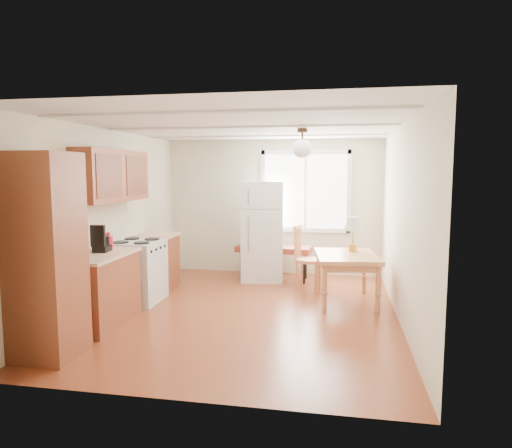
% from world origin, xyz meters
% --- Properties ---
extents(room_shell, '(4.60, 5.60, 2.62)m').
position_xyz_m(room_shell, '(0.00, 0.00, 1.25)').
color(room_shell, '#602613').
rests_on(room_shell, ground).
extents(kitchen_run, '(0.65, 3.40, 2.20)m').
position_xyz_m(kitchen_run, '(-1.72, -0.63, 0.84)').
color(kitchen_run, brown).
rests_on(kitchen_run, ground).
extents(window_unit, '(1.64, 0.05, 1.51)m').
position_xyz_m(window_unit, '(0.60, 2.47, 1.55)').
color(window_unit, white).
rests_on(window_unit, room_shell).
extents(pendant_light, '(0.26, 0.26, 0.40)m').
position_xyz_m(pendant_light, '(0.70, 0.40, 2.24)').
color(pendant_light, '#2E2114').
rests_on(pendant_light, room_shell).
extents(refrigerator, '(0.79, 0.79, 1.74)m').
position_xyz_m(refrigerator, '(-0.10, 1.91, 0.87)').
color(refrigerator, silver).
rests_on(refrigerator, ground).
extents(bench, '(1.35, 0.59, 0.61)m').
position_xyz_m(bench, '(0.10, 1.92, 0.54)').
color(bench, maroon).
rests_on(bench, ground).
extents(dining_table, '(0.99, 1.24, 0.72)m').
position_xyz_m(dining_table, '(1.34, 0.71, 0.61)').
color(dining_table, '#B97347').
rests_on(dining_table, ground).
extents(chair, '(0.48, 0.48, 1.04)m').
position_xyz_m(chair, '(0.65, 1.44, 0.60)').
color(chair, '#B97347').
rests_on(chair, ground).
extents(table_lamp, '(0.30, 0.30, 0.52)m').
position_xyz_m(table_lamp, '(1.43, 0.96, 1.10)').
color(table_lamp, gold).
rests_on(table_lamp, dining_table).
extents(coffee_maker, '(0.19, 0.24, 0.35)m').
position_xyz_m(coffee_maker, '(-1.72, -0.72, 1.03)').
color(coffee_maker, black).
rests_on(coffee_maker, kitchen_run).
extents(kettle, '(0.12, 0.12, 0.22)m').
position_xyz_m(kettle, '(-1.74, -0.50, 0.99)').
color(kettle, red).
rests_on(kettle, kitchen_run).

